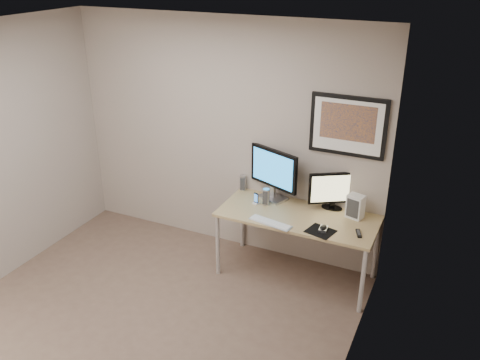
{
  "coord_description": "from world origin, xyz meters",
  "views": [
    {
      "loc": [
        2.38,
        -3.0,
        3.16
      ],
      "look_at": [
        0.47,
        1.1,
        1.12
      ],
      "focal_mm": 38.0,
      "sensor_mm": 36.0,
      "label": 1
    }
  ],
  "objects": [
    {
      "name": "speaker_left",
      "position": [
        0.24,
        1.65,
        0.82
      ],
      "size": [
        0.09,
        0.09,
        0.17
      ],
      "primitive_type": "cylinder",
      "rotation": [
        0.0,
        0.0,
        0.39
      ],
      "color": "#B1B1B6",
      "rests_on": "desk"
    },
    {
      "name": "monitor_large",
      "position": [
        0.63,
        1.59,
        1.04
      ],
      "size": [
        0.59,
        0.29,
        0.56
      ],
      "rotation": [
        0.0,
        0.0,
        -0.37
      ],
      "color": "#B1B1B6",
      "rests_on": "desk"
    },
    {
      "name": "desk",
      "position": [
        1.0,
        1.35,
        0.66
      ],
      "size": [
        1.6,
        0.7,
        0.73
      ],
      "color": "olive",
      "rests_on": "floor"
    },
    {
      "name": "mousepad",
      "position": [
        1.3,
        1.12,
        0.73
      ],
      "size": [
        0.3,
        0.28,
        0.0
      ],
      "primitive_type": "cube",
      "rotation": [
        0.0,
        0.0,
        -0.25
      ],
      "color": "black",
      "rests_on": "desk"
    },
    {
      "name": "phone_dock",
      "position": [
        0.52,
        1.4,
        0.79
      ],
      "size": [
        0.07,
        0.07,
        0.13
      ],
      "primitive_type": "cube",
      "rotation": [
        0.0,
        0.0,
        -0.35
      ],
      "color": "black",
      "rests_on": "desk"
    },
    {
      "name": "monitor_tv",
      "position": [
        1.27,
        1.63,
        0.94
      ],
      "size": [
        0.45,
        0.29,
        0.4
      ],
      "rotation": [
        0.0,
        0.0,
        0.55
      ],
      "color": "black",
      "rests_on": "desk"
    },
    {
      "name": "mouse",
      "position": [
        1.32,
        1.16,
        0.75
      ],
      "size": [
        0.07,
        0.12,
        0.04
      ],
      "primitive_type": "ellipsoid",
      "rotation": [
        0.0,
        0.0,
        0.07
      ],
      "color": "black",
      "rests_on": "mousepad"
    },
    {
      "name": "fan_unit",
      "position": [
        1.53,
        1.54,
        0.85
      ],
      "size": [
        0.18,
        0.16,
        0.24
      ],
      "primitive_type": "cube",
      "rotation": [
        0.0,
        0.0,
        -0.28
      ],
      "color": "silver",
      "rests_on": "desk"
    },
    {
      "name": "framed_art",
      "position": [
        1.35,
        1.68,
        1.62
      ],
      "size": [
        0.75,
        0.04,
        0.6
      ],
      "color": "black",
      "rests_on": "room"
    },
    {
      "name": "room",
      "position": [
        0.0,
        0.45,
        1.64
      ],
      "size": [
        3.6,
        3.6,
        3.6
      ],
      "color": "white",
      "rests_on": "ground"
    },
    {
      "name": "speaker_right",
      "position": [
        0.62,
        1.43,
        0.82
      ],
      "size": [
        0.08,
        0.08,
        0.18
      ],
      "primitive_type": "cylinder",
      "rotation": [
        0.0,
        0.0,
        0.1
      ],
      "color": "#B1B1B6",
      "rests_on": "desk"
    },
    {
      "name": "remote",
      "position": [
        1.64,
        1.23,
        0.74
      ],
      "size": [
        0.09,
        0.15,
        0.02
      ],
      "primitive_type": "cube",
      "rotation": [
        0.0,
        0.0,
        0.37
      ],
      "color": "black",
      "rests_on": "desk"
    },
    {
      "name": "floor",
      "position": [
        0.0,
        0.0,
        0.0
      ],
      "size": [
        3.6,
        3.6,
        0.0
      ],
      "primitive_type": "plane",
      "color": "brown",
      "rests_on": "ground"
    },
    {
      "name": "keyboard",
      "position": [
        0.81,
        1.07,
        0.74
      ],
      "size": [
        0.46,
        0.2,
        0.02
      ],
      "primitive_type": "cube",
      "rotation": [
        0.0,
        0.0,
        -0.19
      ],
      "color": "silver",
      "rests_on": "desk"
    }
  ]
}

